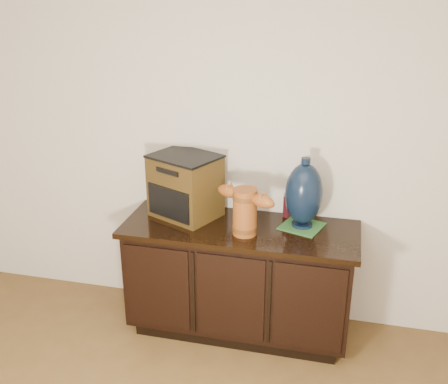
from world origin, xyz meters
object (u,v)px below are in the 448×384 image
(tv_radio, at_px, (185,186))
(sideboard, at_px, (239,278))
(spray_can, at_px, (287,205))
(terracotta_vessel, at_px, (245,209))
(lamp_base, at_px, (304,194))

(tv_radio, bearing_deg, sideboard, 10.47)
(spray_can, bearing_deg, sideboard, -139.72)
(terracotta_vessel, distance_m, lamp_base, 0.38)
(sideboard, bearing_deg, terracotta_vessel, -61.71)
(lamp_base, bearing_deg, spray_can, 129.99)
(sideboard, xyz_separation_m, spray_can, (0.26, 0.22, 0.45))
(lamp_base, height_order, spray_can, lamp_base)
(sideboard, xyz_separation_m, tv_radio, (-0.38, 0.09, 0.57))
(spray_can, bearing_deg, terracotta_vessel, -124.93)
(sideboard, height_order, tv_radio, tv_radio)
(lamp_base, bearing_deg, sideboard, -166.09)
(sideboard, relative_size, spray_can, 9.08)
(tv_radio, height_order, spray_can, tv_radio)
(sideboard, bearing_deg, tv_radio, 166.00)
(tv_radio, distance_m, lamp_base, 0.75)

